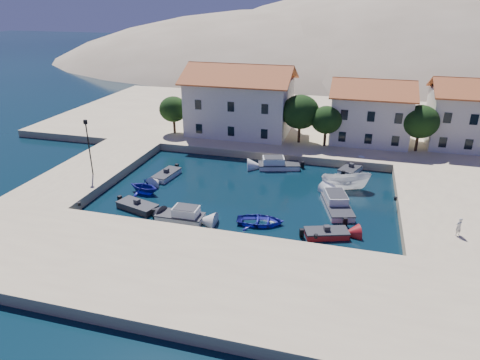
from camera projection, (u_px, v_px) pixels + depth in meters
name	position (u px, v px, depth m)	size (l,w,h in m)	color
ground	(220.00, 240.00, 36.73)	(400.00, 400.00, 0.00)	black
quay_south	(195.00, 275.00, 31.22)	(52.00, 12.00, 1.00)	tan
quay_east	(459.00, 212.00, 40.37)	(11.00, 20.00, 1.00)	tan
quay_west	(92.00, 170.00, 50.04)	(8.00, 20.00, 1.00)	tan
quay_north	(303.00, 121.00, 69.69)	(80.00, 36.00, 1.00)	tan
hills	(385.00, 128.00, 150.38)	(254.00, 176.00, 99.00)	gray
building_left	(240.00, 98.00, 60.65)	(14.70, 9.45, 9.70)	beige
building_mid	(371.00, 110.00, 57.41)	(10.50, 8.40, 8.30)	beige
building_right	(467.00, 112.00, 55.26)	(9.45, 8.40, 8.80)	beige
trees	(312.00, 115.00, 56.26)	(37.30, 5.30, 6.45)	#382314
lamppost	(88.00, 142.00, 46.22)	(0.35, 0.25, 6.22)	black
bollards	(262.00, 212.00, 39.02)	(29.36, 9.56, 0.30)	black
motorboat_grey_sw	(138.00, 206.00, 41.96)	(4.48, 2.93, 1.25)	#2D2E32
cabin_cruiser_south	(180.00, 216.00, 39.80)	(4.47, 1.94, 1.60)	white
rowboat_south	(260.00, 224.00, 39.35)	(3.09, 4.33, 0.90)	navy
motorboat_red_se	(326.00, 234.00, 37.13)	(4.07, 2.77, 1.25)	maroon
cabin_cruiser_east	(337.00, 205.00, 41.80)	(3.74, 6.01, 1.60)	white
boat_east	(345.00, 190.00, 46.30)	(2.00, 5.32, 2.06)	white
motorboat_white_ne	(351.00, 169.00, 50.93)	(3.13, 4.30, 1.25)	white
rowboat_west	(145.00, 193.00, 45.52)	(2.98, 3.45, 1.82)	navy
motorboat_white_west	(167.00, 175.00, 49.36)	(2.24, 4.14, 1.25)	white
cabin_cruiser_north	(279.00, 164.00, 51.89)	(5.33, 3.40, 1.60)	white
pedestrian	(459.00, 227.00, 35.22)	(0.58, 0.38, 1.60)	silver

